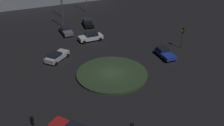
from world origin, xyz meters
TOP-DOWN VIEW (x-y plane):
  - ground_plane at (0.00, 0.00)m, footprint 119.04×119.04m
  - roundabout_island at (0.00, 0.00)m, footprint 10.45×10.45m
  - car_blue at (-2.11, 10.27)m, footprint 4.16×2.16m
  - car_grey at (-18.17, -2.70)m, footprint 4.50×2.21m
  - car_silver at (-7.53, -6.60)m, footprint 4.30×4.47m
  - car_white at (-13.09, 0.93)m, footprint 2.28×4.57m
  - car_black at (-20.89, 2.71)m, footprint 4.02×2.38m
  - traffic_light_southeast at (10.00, -12.04)m, footprint 0.38×0.39m
  - traffic_light_north at (-4.00, 14.80)m, footprint 0.35×0.39m
  - streetlamp_west_near at (-22.25, -2.40)m, footprint 0.46×0.46m

SIDE VIEW (x-z plane):
  - ground_plane at x=0.00m, z-range 0.00..0.00m
  - roundabout_island at x=0.00m, z-range 0.00..0.34m
  - car_blue at x=-2.11m, z-range 0.04..1.41m
  - car_black at x=-20.89m, z-range 0.02..1.44m
  - car_silver at x=-7.53m, z-range 0.03..1.45m
  - car_grey at x=-18.17m, z-range 0.04..1.53m
  - car_white at x=-13.09m, z-range 0.03..1.61m
  - traffic_light_southeast at x=10.00m, z-range 0.81..4.57m
  - traffic_light_north at x=-4.00m, z-range 0.81..4.61m
  - streetlamp_west_near at x=-22.25m, z-range 0.95..8.85m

